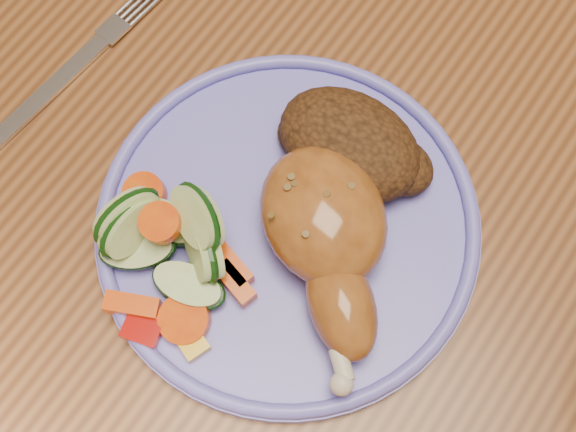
{
  "coord_description": "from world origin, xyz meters",
  "views": [
    {
      "loc": [
        0.05,
        -0.25,
        1.27
      ],
      "look_at": [
        -0.05,
        -0.1,
        0.78
      ],
      "focal_mm": 50.0,
      "sensor_mm": 36.0,
      "label": 1
    }
  ],
  "objects": [
    {
      "name": "rice_pilaf",
      "position": [
        -0.04,
        -0.04,
        0.78
      ],
      "size": [
        0.11,
        0.08,
        0.05
      ],
      "color": "#432610",
      "rests_on": "plate"
    },
    {
      "name": "ground",
      "position": [
        0.0,
        0.0,
        0.0
      ],
      "size": [
        4.0,
        4.0,
        0.0
      ],
      "primitive_type": "plane",
      "color": "#532F1C",
      "rests_on": "ground"
    },
    {
      "name": "dining_table",
      "position": [
        0.0,
        0.0,
        0.67
      ],
      "size": [
        0.9,
        1.4,
        0.75
      ],
      "color": "brown",
      "rests_on": "ground"
    },
    {
      "name": "chicken_leg",
      "position": [
        -0.02,
        -0.1,
        0.79
      ],
      "size": [
        0.15,
        0.15,
        0.05
      ],
      "color": "#9F5A21",
      "rests_on": "plate"
    },
    {
      "name": "plate_rim",
      "position": [
        -0.05,
        -0.1,
        0.77
      ],
      "size": [
        0.26,
        0.26,
        0.01
      ],
      "primitive_type": "torus",
      "color": "#6E67DE",
      "rests_on": "plate"
    },
    {
      "name": "vegetable_pile",
      "position": [
        -0.1,
        -0.16,
        0.78
      ],
      "size": [
        0.12,
        0.12,
        0.06
      ],
      "color": "#A50A05",
      "rests_on": "plate"
    },
    {
      "name": "plate",
      "position": [
        -0.05,
        -0.1,
        0.76
      ],
      "size": [
        0.26,
        0.26,
        0.01
      ],
      "primitive_type": "cylinder",
      "color": "#6E67DE",
      "rests_on": "dining_table"
    },
    {
      "name": "fork",
      "position": [
        -0.26,
        -0.09,
        0.75
      ],
      "size": [
        0.03,
        0.16,
        0.0
      ],
      "color": "silver",
      "rests_on": "dining_table"
    }
  ]
}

